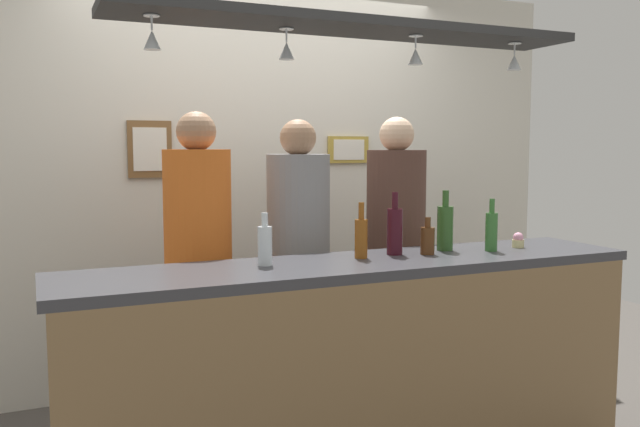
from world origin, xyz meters
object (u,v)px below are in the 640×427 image
Objects in this scene: person_left_orange_shirt at (198,245)px; bottle_beer_brown_stubby at (428,240)px; bottle_beer_amber_tall at (361,237)px; bottle_champagne_green at (445,227)px; person_right_brown_shirt at (396,234)px; bottle_wine_dark_red at (395,230)px; person_middle_grey_shirt at (298,242)px; bottle_soda_clear at (265,244)px; picture_frame_lower_pair at (348,150)px; picture_frame_caricature at (150,149)px; bottle_beer_green_import at (491,230)px; cupcake at (518,241)px.

bottle_beer_brown_stubby is at bearing -32.66° from person_left_orange_shirt.
bottle_champagne_green is (0.49, 0.04, 0.02)m from bottle_beer_amber_tall.
person_right_brown_shirt is at bearing 48.13° from bottle_beer_amber_tall.
bottle_beer_amber_tall is 0.87× the size of bottle_wine_dark_red.
bottle_soda_clear is at bearing -123.63° from person_middle_grey_shirt.
bottle_beer_amber_tall is 0.47m from bottle_soda_clear.
bottle_beer_brown_stubby is (0.97, -0.62, 0.05)m from person_left_orange_shirt.
person_middle_grey_shirt is 0.75m from bottle_beer_brown_stubby.
picture_frame_lower_pair is (1.22, 0.76, 0.48)m from person_left_orange_shirt.
bottle_beer_brown_stubby is 0.60× the size of bottle_champagne_green.
picture_frame_lower_pair is at bearing 0.00° from picture_frame_caricature.
bottle_beer_green_import is 0.76× the size of picture_frame_caricature.
cupcake is (1.51, -0.62, 0.02)m from person_left_orange_shirt.
picture_frame_lower_pair is (1.06, 1.35, 0.40)m from bottle_soda_clear.
bottle_beer_amber_tall is 0.87× the size of picture_frame_lower_pair.
bottle_soda_clear is (-1.00, -0.59, 0.08)m from person_right_brown_shirt.
picture_frame_lower_pair is at bearing 51.73° from bottle_soda_clear.
picture_frame_lower_pair reaches higher than bottle_soda_clear.
picture_frame_lower_pair reaches higher than cupcake.
bottle_beer_brown_stubby is 0.78× the size of bottle_soda_clear.
picture_frame_caricature reaches higher than bottle_champagne_green.
bottle_beer_green_import is 2.04m from picture_frame_caricature.
bottle_beer_amber_tall is 1.00× the size of bottle_beer_green_import.
bottle_soda_clear is 0.68× the size of picture_frame_caricature.
bottle_wine_dark_red is at bearing 8.42° from bottle_beer_amber_tall.
bottle_beer_brown_stubby is 0.81m from bottle_soda_clear.
bottle_beer_amber_tall is 0.49m from bottle_champagne_green.
picture_frame_lower_pair reaches higher than bottle_wine_dark_red.
person_left_orange_shirt is at bearing -82.01° from picture_frame_caricature.
bottle_beer_green_import is 1.16m from bottle_soda_clear.
person_left_orange_shirt is at bearing 136.74° from bottle_beer_amber_tall.
person_middle_grey_shirt reaches higher than bottle_beer_amber_tall.
person_left_orange_shirt is 0.90m from picture_frame_caricature.
person_right_brown_shirt is at bearing -94.92° from picture_frame_lower_pair.
bottle_beer_amber_tall is 1.13× the size of bottle_soda_clear.
bottle_beer_green_import is at bearing -86.15° from picture_frame_lower_pair.
picture_frame_caricature reaches higher than bottle_beer_green_import.
bottle_beer_green_import reaches higher than bottle_soda_clear.
bottle_wine_dark_red is (0.20, 0.03, 0.02)m from bottle_beer_amber_tall.
bottle_soda_clear is at bearing -79.03° from picture_frame_caricature.
bottle_soda_clear is 0.77× the size of picture_frame_lower_pair.
person_left_orange_shirt is at bearing 153.35° from bottle_beer_green_import.
person_right_brown_shirt is 4.95× the size of picture_frame_caricature.
bottle_beer_green_import is at bearing -6.45° from bottle_beer_brown_stubby.
bottle_champagne_green is at bearing -26.12° from person_left_orange_shirt.
cupcake is 1.48m from picture_frame_lower_pair.
picture_frame_lower_pair is at bearing 66.24° from bottle_beer_amber_tall.
person_middle_grey_shirt is at bearing 116.03° from bottle_wine_dark_red.
bottle_soda_clear is 0.77× the size of bottle_champagne_green.
bottle_wine_dark_red is at bearing -34.29° from person_left_orange_shirt.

